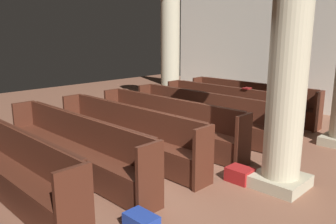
# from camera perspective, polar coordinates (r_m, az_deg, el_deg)

# --- Properties ---
(ground_plane) EXTENTS (19.20, 19.20, 0.00)m
(ground_plane) POSITION_cam_1_polar(r_m,az_deg,el_deg) (6.03, -1.52, -9.13)
(ground_plane) COLOR brown
(back_wall) EXTENTS (10.00, 0.16, 4.50)m
(back_wall) POSITION_cam_1_polar(r_m,az_deg,el_deg) (10.73, 23.00, 11.91)
(back_wall) COLOR silver
(back_wall) RESTS_ON ground
(pew_row_0) EXTENTS (3.71, 0.47, 0.95)m
(pew_row_0) POSITION_cam_1_polar(r_m,az_deg,el_deg) (9.58, 13.50, 2.03)
(pew_row_0) COLOR #4C2316
(pew_row_0) RESTS_ON ground
(pew_row_1) EXTENTS (3.71, 0.46, 0.95)m
(pew_row_1) POSITION_cam_1_polar(r_m,az_deg,el_deg) (8.70, 9.84, 1.10)
(pew_row_1) COLOR #4C2316
(pew_row_1) RESTS_ON ground
(pew_row_2) EXTENTS (3.71, 0.46, 0.95)m
(pew_row_2) POSITION_cam_1_polar(r_m,az_deg,el_deg) (7.86, 5.38, -0.04)
(pew_row_2) COLOR #4C2316
(pew_row_2) RESTS_ON ground
(pew_row_3) EXTENTS (3.71, 0.47, 0.95)m
(pew_row_3) POSITION_cam_1_polar(r_m,az_deg,el_deg) (7.09, -0.09, -1.44)
(pew_row_3) COLOR #4C2316
(pew_row_3) RESTS_ON ground
(pew_row_4) EXTENTS (3.71, 0.46, 0.95)m
(pew_row_4) POSITION_cam_1_polar(r_m,az_deg,el_deg) (6.40, -6.83, -3.15)
(pew_row_4) COLOR #4C2316
(pew_row_4) RESTS_ON ground
(pew_row_5) EXTENTS (3.71, 0.46, 0.95)m
(pew_row_5) POSITION_cam_1_polar(r_m,az_deg,el_deg) (5.82, -15.08, -5.16)
(pew_row_5) COLOR #4C2316
(pew_row_5) RESTS_ON ground
(pew_row_6) EXTENTS (3.71, 0.47, 0.95)m
(pew_row_6) POSITION_cam_1_polar(r_m,az_deg,el_deg) (5.40, -24.93, -7.40)
(pew_row_6) COLOR #4C2316
(pew_row_6) RESTS_ON ground
(pillar_far_side) EXTENTS (0.83, 0.83, 3.65)m
(pillar_far_side) POSITION_cam_1_polar(r_m,az_deg,el_deg) (10.63, 0.37, 11.01)
(pillar_far_side) COLOR tan
(pillar_far_side) RESTS_ON ground
(pillar_aisle_rear) EXTENTS (0.80, 0.80, 3.65)m
(pillar_aisle_rear) POSITION_cam_1_polar(r_m,az_deg,el_deg) (5.13, 19.37, 8.06)
(pillar_aisle_rear) COLOR tan
(pillar_aisle_rear) RESTS_ON ground
(lectern) EXTENTS (0.48, 0.45, 1.08)m
(lectern) POSITION_cam_1_polar(r_m,az_deg,el_deg) (10.31, 18.90, 2.17)
(lectern) COLOR #562B1A
(lectern) RESTS_ON ground
(hymn_book) EXTENTS (0.15, 0.20, 0.03)m
(hymn_book) POSITION_cam_1_polar(r_m,az_deg,el_deg) (8.55, 12.92, 3.85)
(hymn_book) COLOR maroon
(hymn_book) RESTS_ON pew_row_1
(kneeler_box_blue) EXTENTS (0.40, 0.26, 0.21)m
(kneeler_box_blue) POSITION_cam_1_polar(r_m,az_deg,el_deg) (4.24, -4.42, -17.82)
(kneeler_box_blue) COLOR navy
(kneeler_box_blue) RESTS_ON ground
(kneeler_box_red) EXTENTS (0.38, 0.31, 0.22)m
(kneeler_box_red) POSITION_cam_1_polar(r_m,az_deg,el_deg) (5.58, 11.76, -10.09)
(kneeler_box_red) COLOR maroon
(kneeler_box_red) RESTS_ON ground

